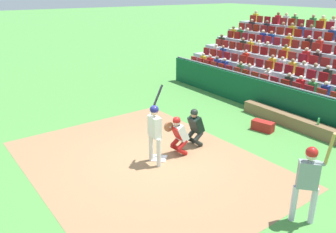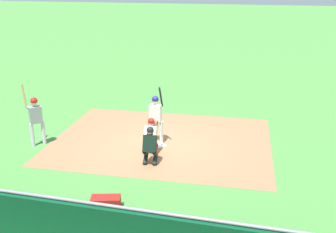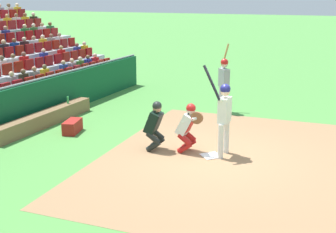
# 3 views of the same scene
# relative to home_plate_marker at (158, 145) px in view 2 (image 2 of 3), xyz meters

# --- Properties ---
(ground_plane) EXTENTS (160.00, 160.00, 0.00)m
(ground_plane) POSITION_rel_home_plate_marker_xyz_m (0.00, 0.00, -0.02)
(ground_plane) COLOR #4C8E3F
(infield_dirt_patch) EXTENTS (8.28, 6.40, 0.01)m
(infield_dirt_patch) POSITION_rel_home_plate_marker_xyz_m (0.00, 0.50, -0.01)
(infield_dirt_patch) COLOR #946F4C
(infield_dirt_patch) RESTS_ON ground_plane
(home_plate_marker) EXTENTS (0.62, 0.62, 0.02)m
(home_plate_marker) POSITION_rel_home_plate_marker_xyz_m (0.00, 0.00, 0.00)
(home_plate_marker) COLOR white
(home_plate_marker) RESTS_ON infield_dirt_patch
(batter_at_plate) EXTENTS (0.60, 0.60, 2.27)m
(batter_at_plate) POSITION_rel_home_plate_marker_xyz_m (-0.16, 0.25, 1.11)
(batter_at_plate) COLOR silver
(batter_at_plate) RESTS_ON ground_plane
(catcher_crouching) EXTENTS (0.46, 0.71, 1.28)m
(catcher_crouching) POSITION_rel_home_plate_marker_xyz_m (-0.07, -0.64, 0.70)
(catcher_crouching) COLOR #AC1917
(catcher_crouching) RESTS_ON ground_plane
(home_plate_umpire) EXTENTS (0.49, 0.49, 1.30)m
(home_plate_umpire) POSITION_rel_home_plate_marker_xyz_m (0.12, -1.46, 0.69)
(home_plate_umpire) COLOR black
(home_plate_umpire) RESTS_ON ground_plane
(dugout_wall) EXTENTS (14.63, 0.24, 1.34)m
(dugout_wall) POSITION_rel_home_plate_marker_xyz_m (0.00, -5.98, 0.63)
(dugout_wall) COLOR #0D4A29
(dugout_wall) RESTS_ON ground_plane
(dugout_bench) EXTENTS (4.20, 0.40, 0.44)m
(dugout_bench) POSITION_rel_home_plate_marker_xyz_m (-0.53, -5.43, 0.20)
(dugout_bench) COLOR brown
(dugout_bench) RESTS_ON ground_plane
(water_bottle_on_bench) EXTENTS (0.07, 0.07, 0.23)m
(water_bottle_on_bench) POSITION_rel_home_plate_marker_xyz_m (-1.68, -5.42, 0.54)
(water_bottle_on_bench) COLOR green
(water_bottle_on_bench) RESTS_ON dugout_bench
(equipment_duffel_bag) EXTENTS (0.83, 0.55, 0.36)m
(equipment_duffel_bag) POSITION_rel_home_plate_marker_xyz_m (-0.28, -4.27, 0.16)
(equipment_duffel_bag) COLOR maroon
(equipment_duffel_bag) RESTS_ON ground_plane
(on_deck_batter) EXTENTS (0.68, 0.45, 2.27)m
(on_deck_batter) POSITION_rel_home_plate_marker_xyz_m (-4.26, -0.99, 1.12)
(on_deck_batter) COLOR silver
(on_deck_batter) RESTS_ON ground_plane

